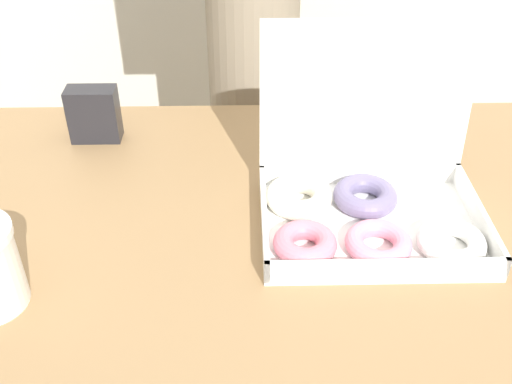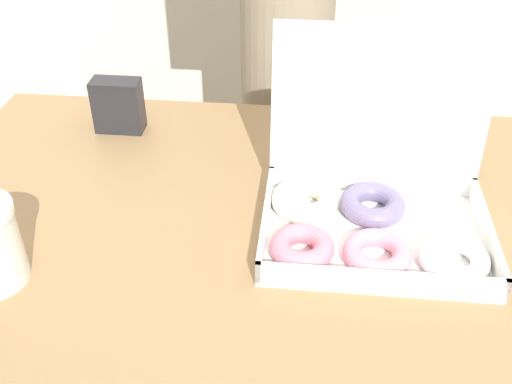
# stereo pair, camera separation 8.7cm
# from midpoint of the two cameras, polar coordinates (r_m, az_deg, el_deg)

# --- Properties ---
(table) EXTENTS (1.16, 0.76, 0.70)m
(table) POSITION_cam_midpoint_polar(r_m,az_deg,el_deg) (1.22, -2.27, -15.38)
(table) COLOR #99754C
(table) RESTS_ON ground_plane
(donut_box) EXTENTS (0.35, 0.27, 0.29)m
(donut_box) POSITION_cam_midpoint_polar(r_m,az_deg,el_deg) (0.94, 7.43, -0.75)
(donut_box) COLOR white
(donut_box) RESTS_ON table
(napkin_holder) EXTENTS (0.09, 0.05, 0.11)m
(napkin_holder) POSITION_cam_midpoint_polar(r_m,az_deg,el_deg) (1.19, -17.23, 7.02)
(napkin_holder) COLOR #232328
(napkin_holder) RESTS_ON table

